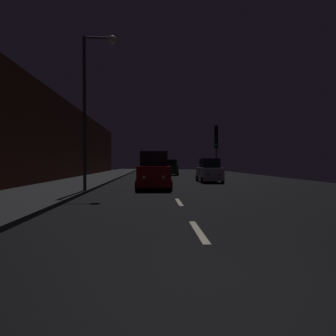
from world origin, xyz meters
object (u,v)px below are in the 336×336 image
Objects in this scene: traffic_light_far_right at (216,141)px; car_parked_right_far at (209,171)px; streetlamp_overhead at (93,90)px; car_approaching_headlights at (154,172)px; car_distant_taillights at (171,168)px.

traffic_light_far_right reaches higher than car_parked_right_far.
streetlamp_overhead is (-8.30, -9.42, 1.85)m from traffic_light_far_right.
car_distant_taillights is at bearing 173.63° from car_approaching_headlights.
car_approaching_headlights is 1.13× the size of car_distant_taillights.
traffic_light_far_right is 0.58× the size of streetlamp_overhead.
car_parked_right_far is (7.50, 8.26, -4.34)m from streetlamp_overhead.
car_approaching_headlights is (-5.24, -6.80, -2.34)m from traffic_light_far_right.
car_distant_taillights reaches higher than car_parked_right_far.
car_distant_taillights is at bearing -153.32° from traffic_light_far_right.
streetlamp_overhead is 5.81m from car_approaching_headlights.
streetlamp_overhead is 2.12× the size of car_parked_right_far.
car_approaching_headlights is (3.06, 2.62, -4.19)m from streetlamp_overhead.
car_distant_taillights is at bearing 76.67° from streetlamp_overhead.
traffic_light_far_right is 1.20× the size of car_distant_taillights.
traffic_light_far_right is 2.86m from car_parked_right_far.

